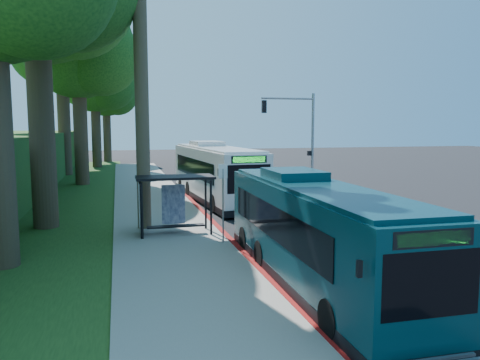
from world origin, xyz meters
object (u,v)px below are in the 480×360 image
object	(u,v)px
white_bus	(215,172)
pickup	(294,186)
bus_shelter	(169,194)
teal_bus	(313,231)

from	to	relation	value
white_bus	pickup	xyz separation A→B (m)	(5.03, -0.49, -0.98)
bus_shelter	teal_bus	distance (m)	7.87
teal_bus	pickup	xyz separation A→B (m)	(5.35, 15.29, -0.78)
bus_shelter	white_bus	distance (m)	9.50
bus_shelter	pickup	size ratio (longest dim) A/B	0.56
white_bus	pickup	bearing A→B (deg)	-9.71
pickup	white_bus	bearing A→B (deg)	-166.78
pickup	bus_shelter	bearing A→B (deg)	-118.20
bus_shelter	pickup	world-z (taller)	bus_shelter
white_bus	teal_bus	xyz separation A→B (m)	(-0.32, -15.78, -0.21)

